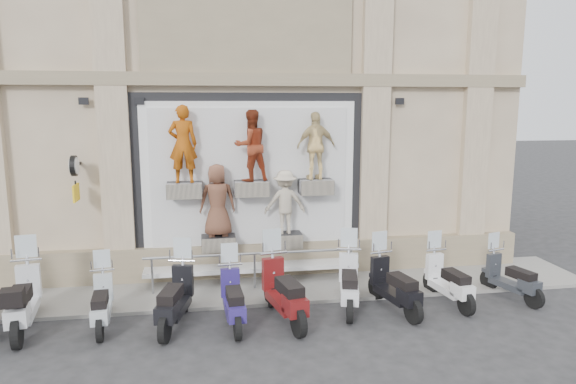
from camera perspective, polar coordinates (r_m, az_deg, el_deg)
The scene contains 15 objects.
ground at distance 10.32m, azimuth -2.58°, elevation -14.81°, with size 90.00×90.00×0.00m, color #29292B.
sidewalk at distance 12.24m, azimuth -3.74°, elevation -10.57°, with size 16.00×2.20×0.08m, color gray.
building at distance 16.44m, azimuth -5.69°, elevation 15.73°, with size 14.00×8.60×12.00m, color #CCB594, non-canonical shape.
shop_vitrine at distance 12.27m, azimuth -4.04°, elevation 0.88°, with size 5.60×0.86×4.30m.
guard_rail at distance 12.00m, azimuth -3.72°, elevation -8.83°, with size 5.06×0.10×0.93m, color #9EA0A5, non-canonical shape.
clock_sign_bracket at distance 12.22m, azimuth -22.61°, elevation 2.02°, with size 0.10×0.80×1.02m.
scooter_b at distance 11.07m, azimuth -27.43°, elevation -9.43°, with size 0.62×2.11×1.72m, color silver, non-canonical shape.
scooter_c at distance 10.68m, azimuth -20.06°, elevation -10.49°, with size 0.50×1.73×1.40m, color #ACB4BA, non-canonical shape.
scooter_d at distance 10.31m, azimuth -12.48°, elevation -10.24°, with size 0.58×1.98×1.61m, color black, non-canonical shape.
scooter_e at distance 10.20m, azimuth -6.13°, elevation -10.61°, with size 0.54×1.84×1.50m, color navy, non-canonical shape.
scooter_f at distance 10.29m, azimuth -0.48°, elevation -9.69°, with size 0.62×2.13×1.73m, color #5B0F10, non-canonical shape.
scooter_g at distance 10.97m, azimuth 6.82°, elevation -8.86°, with size 0.57×1.97×1.60m, color silver, non-canonical shape.
scooter_h at distance 11.02m, azimuth 11.76°, elevation -9.01°, with size 0.56×1.93×1.56m, color black, non-canonical shape.
scooter_i at distance 11.71m, azimuth 17.43°, elevation -8.34°, with size 0.53×1.83×1.48m, color white, non-canonical shape.
scooter_j at distance 12.50m, azimuth 23.62°, elevation -7.81°, with size 0.50×1.70×1.38m, color #272A30, non-canonical shape.
Camera 1 is at (-1.06, -9.32, 4.31)m, focal length 32.00 mm.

